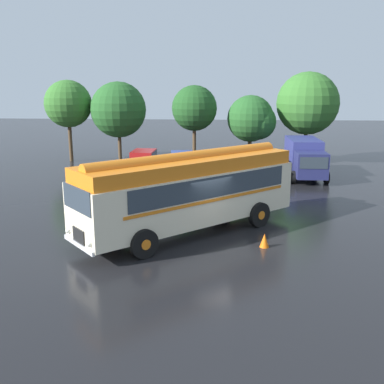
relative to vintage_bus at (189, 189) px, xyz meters
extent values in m
plane|color=black|center=(0.54, -0.34, -1.89)|extent=(120.00, 120.00, 0.00)
cube|color=beige|center=(0.01, 0.01, -0.29)|extent=(9.10, 8.55, 2.10)
cube|color=orange|center=(0.01, 0.01, 1.04)|extent=(8.82, 8.27, 0.56)
cylinder|color=orange|center=(0.01, 0.01, 1.30)|extent=(7.46, 6.80, 0.60)
cube|color=#2D3842|center=(1.08, -0.73, 0.28)|extent=(5.97, 5.38, 0.84)
cube|color=#2D3842|center=(-0.62, 1.15, 0.28)|extent=(5.97, 5.38, 0.84)
cube|color=orange|center=(1.00, -0.80, -0.26)|extent=(6.11, 5.51, 0.12)
cube|color=orange|center=(-0.69, 1.08, -0.26)|extent=(6.11, 5.51, 0.12)
cube|color=#2D3842|center=(-3.72, -3.35, 0.38)|extent=(1.50, 1.66, 0.88)
cube|color=black|center=(-3.72, -3.35, -0.99)|extent=(0.65, 0.71, 0.56)
cube|color=silver|center=(-3.74, -3.36, -1.32)|extent=(1.66, 1.83, 0.16)
sphere|color=white|center=(-3.13, -4.03, -1.02)|extent=(0.22, 0.22, 0.22)
sphere|color=white|center=(-4.33, -2.69, -1.02)|extent=(0.22, 0.22, 0.22)
cylinder|color=black|center=(-1.43, -3.03, -1.34)|extent=(1.00, 0.94, 1.10)
cylinder|color=orange|center=(-1.43, -3.03, -1.34)|extent=(0.50, 0.50, 0.39)
cylinder|color=black|center=(-3.17, -1.10, -1.34)|extent=(1.00, 0.94, 1.10)
cylinder|color=orange|center=(-3.17, -1.10, -1.34)|extent=(0.50, 0.50, 0.39)
cylinder|color=black|center=(3.03, 0.98, -1.34)|extent=(1.00, 0.94, 1.10)
cylinder|color=orange|center=(3.03, 0.98, -1.34)|extent=(0.50, 0.50, 0.39)
cylinder|color=black|center=(1.29, 2.91, -1.34)|extent=(1.00, 0.94, 1.10)
cylinder|color=orange|center=(1.29, 2.91, -1.34)|extent=(0.50, 0.50, 0.39)
cube|color=maroon|center=(-4.10, 12.14, -1.22)|extent=(1.83, 4.25, 0.70)
cube|color=maroon|center=(-4.09, 12.29, -0.55)|extent=(1.56, 2.23, 0.64)
cube|color=#2D3842|center=(-3.34, 12.27, -0.55)|extent=(0.08, 1.93, 0.50)
cube|color=#2D3842|center=(-4.85, 12.31, -0.55)|extent=(0.08, 1.93, 0.50)
cylinder|color=black|center=(-3.26, 10.81, -1.57)|extent=(0.22, 0.65, 0.64)
cylinder|color=black|center=(-5.02, 10.87, -1.57)|extent=(0.22, 0.65, 0.64)
cylinder|color=black|center=(-3.18, 13.41, -1.57)|extent=(0.22, 0.65, 0.64)
cylinder|color=black|center=(-4.94, 13.47, -1.57)|extent=(0.22, 0.65, 0.64)
cube|color=navy|center=(-1.30, 11.40, -1.22)|extent=(2.24, 4.39, 0.70)
cube|color=navy|center=(-1.32, 11.54, -0.55)|extent=(1.77, 2.36, 0.64)
cube|color=#2D3842|center=(-0.57, 11.64, -0.55)|extent=(0.28, 1.92, 0.50)
cube|color=#2D3842|center=(-2.07, 11.44, -0.55)|extent=(0.28, 1.92, 0.50)
cylinder|color=black|center=(-0.26, 10.22, -1.57)|extent=(0.28, 0.66, 0.64)
cylinder|color=black|center=(-2.00, 9.99, -1.57)|extent=(0.28, 0.66, 0.64)
cylinder|color=black|center=(-0.60, 12.80, -1.57)|extent=(0.28, 0.66, 0.64)
cylinder|color=black|center=(-2.34, 12.57, -1.57)|extent=(0.28, 0.66, 0.64)
cube|color=maroon|center=(1.83, 11.93, -1.22)|extent=(2.23, 4.39, 0.70)
cube|color=maroon|center=(1.84, 12.08, -0.55)|extent=(1.77, 2.36, 0.64)
cube|color=#2D3842|center=(2.60, 11.98, -0.55)|extent=(0.28, 1.92, 0.50)
cube|color=#2D3842|center=(1.09, 12.18, -0.55)|extent=(0.28, 1.92, 0.50)
cylinder|color=black|center=(2.53, 10.52, -1.57)|extent=(0.28, 0.66, 0.64)
cylinder|color=black|center=(0.78, 10.75, -1.57)|extent=(0.28, 0.66, 0.64)
cylinder|color=black|center=(2.87, 13.10, -1.57)|extent=(0.28, 0.66, 0.64)
cylinder|color=black|center=(1.12, 13.33, -1.57)|extent=(0.28, 0.66, 0.64)
cube|color=#4C5156|center=(4.26, 11.41, -1.22)|extent=(2.03, 4.32, 0.70)
cube|color=#4C5156|center=(4.25, 11.56, -0.55)|extent=(1.66, 2.30, 0.64)
cube|color=#2D3842|center=(5.00, 11.62, -0.55)|extent=(0.18, 1.93, 0.50)
cube|color=#2D3842|center=(3.49, 11.50, -0.55)|extent=(0.18, 1.93, 0.50)
cylinder|color=black|center=(5.24, 10.18, -1.57)|extent=(0.25, 0.65, 0.64)
cylinder|color=black|center=(3.49, 10.04, -1.57)|extent=(0.25, 0.65, 0.64)
cylinder|color=black|center=(5.04, 12.78, -1.57)|extent=(0.25, 0.65, 0.64)
cylinder|color=black|center=(3.28, 12.64, -1.57)|extent=(0.25, 0.65, 0.64)
cube|color=navy|center=(6.89, 12.85, -0.44)|extent=(2.04, 3.96, 2.10)
cube|color=navy|center=(6.92, 9.95, -0.69)|extent=(1.92, 1.76, 1.60)
cube|color=#2D3842|center=(6.93, 9.07, -0.41)|extent=(1.70, 0.05, 0.72)
cylinder|color=black|center=(7.96, 10.02, -1.49)|extent=(0.25, 0.80, 0.80)
cylinder|color=black|center=(5.88, 10.00, -1.49)|extent=(0.25, 0.80, 0.80)
cylinder|color=black|center=(7.92, 13.58, -1.49)|extent=(0.25, 0.80, 0.80)
cylinder|color=black|center=(5.84, 13.56, -1.49)|extent=(0.25, 0.80, 0.80)
cylinder|color=#4C3823|center=(-10.91, 17.15, -0.30)|extent=(0.29, 0.29, 3.20)
sphere|color=#336B28|center=(-10.91, 17.15, 2.70)|extent=(3.72, 3.72, 3.72)
sphere|color=#336B28|center=(-11.13, 16.96, 2.92)|extent=(2.21, 2.21, 2.21)
cylinder|color=#4C3823|center=(-6.82, 16.90, -0.63)|extent=(0.27, 0.27, 2.53)
sphere|color=#235623|center=(-6.82, 16.90, 2.26)|extent=(4.34, 4.34, 4.34)
sphere|color=#235623|center=(-6.85, 17.15, 2.54)|extent=(3.27, 3.27, 3.27)
cylinder|color=#4C3823|center=(-0.83, 16.33, -0.37)|extent=(0.27, 0.27, 3.04)
sphere|color=#1E4C1E|center=(-0.83, 16.33, 2.44)|extent=(3.44, 3.44, 3.44)
sphere|color=#1E4C1E|center=(-0.90, 15.99, 2.74)|extent=(2.29, 2.29, 2.29)
cylinder|color=#4C3823|center=(3.45, 16.43, -0.77)|extent=(0.30, 0.30, 2.24)
sphere|color=#235623|center=(3.45, 16.43, 1.67)|extent=(3.53, 3.53, 3.53)
sphere|color=#235623|center=(4.04, 16.21, 1.44)|extent=(2.68, 2.68, 2.68)
cylinder|color=#4C3823|center=(7.85, 17.50, -0.46)|extent=(0.27, 0.27, 2.87)
sphere|color=#336B28|center=(7.85, 17.50, 2.77)|extent=(4.79, 4.79, 4.79)
sphere|color=#336B28|center=(8.01, 17.88, 2.65)|extent=(2.95, 2.95, 2.95)
cone|color=orange|center=(3.05, -1.61, -1.62)|extent=(0.36, 0.36, 0.55)
camera|label=1|loc=(1.36, -18.24, 4.36)|focal=42.00mm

